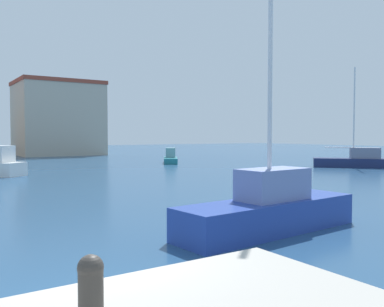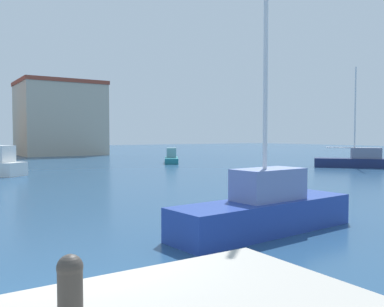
% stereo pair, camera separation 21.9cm
% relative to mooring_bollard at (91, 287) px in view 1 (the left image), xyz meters
% --- Properties ---
extents(water, '(160.00, 160.00, 0.00)m').
position_rel_mooring_bollard_xyz_m(water, '(15.61, 22.29, -1.34)').
color(water, navy).
rests_on(water, ground).
extents(mooring_bollard, '(0.24, 0.24, 0.66)m').
position_rel_mooring_bollard_xyz_m(mooring_bollard, '(0.00, 0.00, 0.00)').
color(mooring_bollard, '#38332D').
rests_on(mooring_bollard, pier_quay).
extents(sailboat_navy_mid_harbor, '(5.56, 5.92, 8.40)m').
position_rel_mooring_bollard_xyz_m(sailboat_navy_mid_harbor, '(29.50, 17.96, -0.71)').
color(sailboat_navy_mid_harbor, '#19234C').
rests_on(sailboat_navy_mid_harbor, water).
extents(motorboat_teal_inner_mooring, '(3.45, 4.76, 1.47)m').
position_rel_mooring_bollard_xyz_m(motorboat_teal_inner_mooring, '(19.32, 31.47, -0.88)').
color(motorboat_teal_inner_mooring, '#1E707A').
rests_on(motorboat_teal_inner_mooring, water).
extents(sailboat_blue_far_left, '(6.01, 2.00, 9.29)m').
position_rel_mooring_bollard_xyz_m(sailboat_blue_far_left, '(6.94, 4.88, -0.66)').
color(sailboat_blue_far_left, '#233D93').
rests_on(sailboat_blue_far_left, water).
extents(yacht_club, '(10.76, 9.55, 9.96)m').
position_rel_mooring_bollard_xyz_m(yacht_club, '(14.80, 54.09, 3.65)').
color(yacht_club, '#B2A893').
rests_on(yacht_club, ground).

